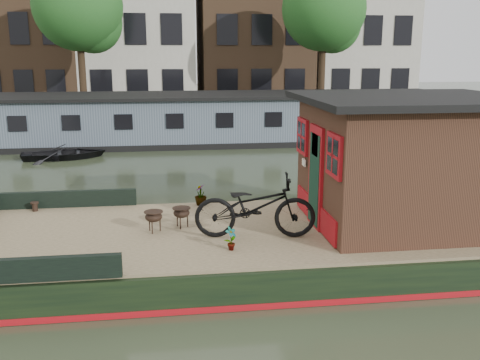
{
  "coord_description": "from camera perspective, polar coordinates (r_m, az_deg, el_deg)",
  "views": [
    {
      "loc": [
        -2.27,
        -9.38,
        3.84
      ],
      "look_at": [
        -0.93,
        0.5,
        1.46
      ],
      "focal_mm": 40.0,
      "sensor_mm": 36.0,
      "label": 1
    }
  ],
  "objects": [
    {
      "name": "dinghy",
      "position": [
        21.01,
        -18.25,
        3.07
      ],
      "size": [
        3.34,
        2.63,
        0.63
      ],
      "primitive_type": "imported",
      "rotation": [
        0.0,
        0.0,
        1.73
      ],
      "color": "black",
      "rests_on": "ground"
    },
    {
      "name": "potted_plant_a",
      "position": [
        8.87,
        -0.97,
        -6.27
      ],
      "size": [
        0.26,
        0.24,
        0.4
      ],
      "primitive_type": "imported",
      "rotation": [
        0.0,
        0.0,
        0.66
      ],
      "color": "brown",
      "rests_on": "houseboat_deck"
    },
    {
      "name": "far_houseboat",
      "position": [
        23.67,
        -2.15,
        6.43
      ],
      "size": [
        20.4,
        4.4,
        2.11
      ],
      "color": "slate",
      "rests_on": "ground"
    },
    {
      "name": "tree_right",
      "position": [
        29.74,
        9.17,
        17.2
      ],
      "size": [
        4.4,
        4.4,
        7.4
      ],
      "color": "#332316",
      "rests_on": "quay"
    },
    {
      "name": "quay",
      "position": [
        30.16,
        -3.36,
        6.93
      ],
      "size": [
        60.0,
        6.0,
        0.9
      ],
      "primitive_type": "cube",
      "color": "#47443F",
      "rests_on": "ground"
    },
    {
      "name": "bow_bulwark",
      "position": [
        10.24,
        -23.26,
        -4.84
      ],
      "size": [
        3.0,
        4.0,
        0.35
      ],
      "color": "black",
      "rests_on": "houseboat_deck"
    },
    {
      "name": "houseboat_deck",
      "position": [
        10.17,
        5.62,
        -5.08
      ],
      "size": [
        11.8,
        3.8,
        0.05
      ],
      "primitive_type": "cube",
      "color": "#9F8762",
      "rests_on": "houseboat_hull"
    },
    {
      "name": "bollard_port",
      "position": [
        11.84,
        -21.04,
        -2.66
      ],
      "size": [
        0.17,
        0.17,
        0.19
      ],
      "primitive_type": "cylinder",
      "color": "black",
      "rests_on": "houseboat_deck"
    },
    {
      "name": "bicycle",
      "position": [
        9.4,
        1.62,
        -2.85
      ],
      "size": [
        2.2,
        1.0,
        1.12
      ],
      "primitive_type": "imported",
      "rotation": [
        0.0,
        0.0,
        1.45
      ],
      "color": "black",
      "rests_on": "houseboat_deck"
    },
    {
      "name": "houseboat_hull",
      "position": [
        10.08,
        -1.88,
        -7.32
      ],
      "size": [
        14.01,
        4.02,
        0.6
      ],
      "color": "black",
      "rests_on": "ground"
    },
    {
      "name": "ground",
      "position": [
        10.39,
        5.54,
        -8.35
      ],
      "size": [
        120.0,
        120.0,
        0.0
      ],
      "primitive_type": "plane",
      "color": "#323D26",
      "rests_on": "ground"
    },
    {
      "name": "potted_plant_d",
      "position": [
        11.49,
        -4.23,
        -1.56
      ],
      "size": [
        0.3,
        0.3,
        0.46
      ],
      "primitive_type": "imported",
      "rotation": [
        0.0,
        0.0,
        4.53
      ],
      "color": "maroon",
      "rests_on": "houseboat_deck"
    },
    {
      "name": "brazier_rear",
      "position": [
        10.06,
        -6.24,
        -4.0
      ],
      "size": [
        0.39,
        0.39,
        0.39
      ],
      "primitive_type": null,
      "rotation": [
        0.0,
        0.0,
        0.08
      ],
      "color": "black",
      "rests_on": "houseboat_deck"
    },
    {
      "name": "brazier_front",
      "position": [
        9.89,
        -9.18,
        -4.4
      ],
      "size": [
        0.37,
        0.37,
        0.39
      ],
      "primitive_type": null,
      "rotation": [
        0.0,
        0.0,
        0.01
      ],
      "color": "black",
      "rests_on": "houseboat_deck"
    },
    {
      "name": "tree_left",
      "position": [
        28.82,
        -16.57,
        16.97
      ],
      "size": [
        4.4,
        4.4,
        7.4
      ],
      "color": "#332316",
      "rests_on": "quay"
    },
    {
      "name": "cabin",
      "position": [
        10.57,
        17.4,
        2.09
      ],
      "size": [
        4.0,
        3.5,
        2.42
      ],
      "color": "black",
      "rests_on": "houseboat_deck"
    }
  ]
}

